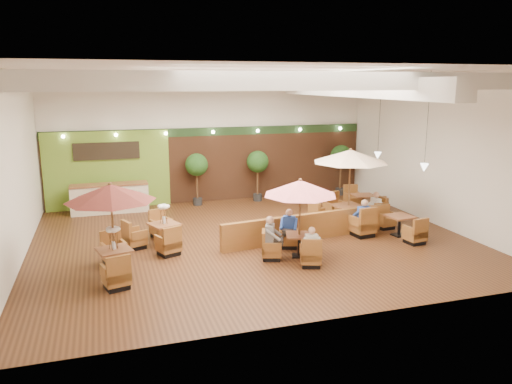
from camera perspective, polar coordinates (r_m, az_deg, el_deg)
name	(u,v)px	position (r m, az deg, el deg)	size (l,w,h in m)	color
room	(248,127)	(17.18, -0.88, 7.44)	(14.04, 14.00, 5.52)	#381E0F
service_counter	(110,198)	(20.80, -16.36, -0.70)	(3.00, 0.75, 1.18)	beige
booth_divider	(311,226)	(16.69, 6.31, -3.92)	(6.43, 0.18, 0.89)	brown
table_0	(111,205)	(13.68, -16.21, -1.48)	(2.38, 2.64, 2.58)	brown
table_1	(298,200)	(14.68, 4.85, -0.96)	(2.33, 2.47, 2.39)	brown
table_2	(350,175)	(17.87, 10.66, 1.96)	(2.89, 2.89, 2.88)	brown
table_3	(157,233)	(16.20, -11.27, -4.59)	(1.87, 2.66, 1.52)	brown
table_4	(399,226)	(17.70, 16.05, -3.74)	(0.89, 2.44, 0.90)	brown
table_5	(363,204)	(20.45, 12.16, -1.35)	(0.94, 2.54, 0.92)	brown
topiary_0	(197,167)	(21.13, -6.80, 2.88)	(0.96, 0.96, 2.22)	black
topiary_1	(258,164)	(21.77, 0.18, 3.25)	(0.96, 0.96, 2.22)	black
topiary_2	(341,158)	(23.27, 9.70, 3.86)	(1.00, 1.00, 2.32)	black
diner_0	(311,242)	(14.20, 6.31, -5.68)	(0.38, 0.33, 0.71)	silver
diner_1	(289,225)	(15.73, 3.78, -3.73)	(0.44, 0.42, 0.78)	#294EB1
diner_2	(272,234)	(14.65, 1.81, -4.81)	(0.45, 0.48, 0.86)	gray
diner_3	(363,214)	(17.22, 12.15, -2.50)	(0.41, 0.33, 0.83)	#294EB1
diner_4	(375,205)	(18.63, 13.40, -1.48)	(0.31, 0.39, 0.79)	silver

